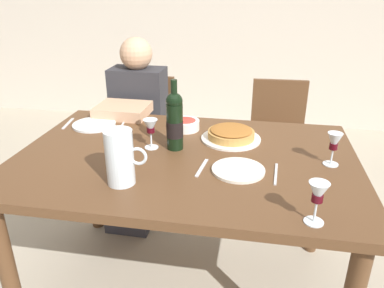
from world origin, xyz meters
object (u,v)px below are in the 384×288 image
object	(u,v)px
dining_table	(185,174)
diner_left	(134,128)
salad_bowl	(185,124)
wine_glass_centre	(318,195)
wine_glass_left_diner	(151,128)
water_pitcher	(120,160)
wine_bottle	(175,121)
chair_left	(146,132)
wine_glass_right_diner	(334,143)
baked_tart	(231,134)
dinner_plate_right_setting	(94,125)
chair_right	(277,138)
dinner_plate_left_setting	(238,170)

from	to	relation	value
dining_table	diner_left	world-z (taller)	diner_left
salad_bowl	wine_glass_centre	size ratio (longest dim) A/B	1.00
dining_table	wine_glass_left_diner	bearing A→B (deg)	163.09
water_pitcher	wine_glass_centre	distance (m)	0.71
wine_bottle	water_pitcher	xyz separation A→B (m)	(-0.13, -0.35, -0.04)
wine_glass_centre	chair_left	distance (m)	1.64
water_pitcher	wine_glass_right_diner	size ratio (longest dim) A/B	1.50
baked_tart	diner_left	xyz separation A→B (m)	(-0.64, 0.41, -0.17)
dinner_plate_right_setting	chair_right	world-z (taller)	chair_right
baked_tart	wine_glass_left_diner	xyz separation A→B (m)	(-0.35, -0.16, 0.07)
dinner_plate_left_setting	wine_glass_left_diner	bearing A→B (deg)	158.36
dinner_plate_right_setting	salad_bowl	bearing A→B (deg)	3.79
wine_bottle	wine_glass_right_diner	world-z (taller)	wine_bottle
dining_table	diner_left	size ratio (longest dim) A/B	1.29
baked_tart	wine_bottle	bearing A→B (deg)	-148.97
diner_left	dinner_plate_left_setting	bearing A→B (deg)	134.10
dining_table	wine_glass_centre	xyz separation A→B (m)	(0.50, -0.42, 0.20)
baked_tart	wine_glass_right_diner	xyz separation A→B (m)	(0.44, -0.19, 0.07)
dinner_plate_right_setting	chair_left	world-z (taller)	chair_left
diner_left	chair_left	bearing A→B (deg)	-89.85
chair_left	wine_bottle	bearing A→B (deg)	116.84
dining_table	dinner_plate_left_setting	xyz separation A→B (m)	(0.24, -0.11, 0.10)
dining_table	dinner_plate_right_setting	distance (m)	0.62
dinner_plate_right_setting	dinner_plate_left_setting	bearing A→B (deg)	-25.96
water_pitcher	dinner_plate_left_setting	bearing A→B (deg)	21.62
chair_right	wine_glass_centre	bearing A→B (deg)	90.61
wine_glass_centre	chair_left	world-z (taller)	wine_glass_centre
chair_right	wine_glass_right_diner	bearing A→B (deg)	99.20
salad_bowl	chair_right	bearing A→B (deg)	49.97
chair_right	wine_bottle	bearing A→B (deg)	57.20
salad_bowl	chair_left	xyz separation A→B (m)	(-0.39, 0.56, -0.29)
dinner_plate_left_setting	wine_glass_right_diner	bearing A→B (deg)	18.90
water_pitcher	salad_bowl	world-z (taller)	water_pitcher
baked_tart	chair_right	distance (m)	0.80
wine_glass_right_diner	chair_left	world-z (taller)	wine_glass_right_diner
water_pitcher	baked_tart	size ratio (longest dim) A/B	0.75
wine_bottle	dinner_plate_left_setting	bearing A→B (deg)	-30.32
water_pitcher	salad_bowl	xyz separation A→B (m)	(0.13, 0.59, -0.06)
dining_table	diner_left	xyz separation A→B (m)	(-0.45, 0.63, -0.05)
chair_left	diner_left	distance (m)	0.26
wine_glass_right_diner	wine_glass_centre	world-z (taller)	wine_glass_centre
wine_glass_left_diner	wine_glass_right_diner	distance (m)	0.79
wine_bottle	salad_bowl	distance (m)	0.26
wine_bottle	water_pitcher	distance (m)	0.37
dinner_plate_right_setting	dining_table	bearing A→B (deg)	-26.46
dinner_plate_left_setting	diner_left	bearing A→B (deg)	133.20
wine_glass_left_diner	wine_glass_right_diner	world-z (taller)	wine_glass_right_diner
dining_table	chair_left	bearing A→B (deg)	117.48
dinner_plate_left_setting	chair_right	bearing A→B (deg)	78.58
dining_table	chair_left	world-z (taller)	chair_left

